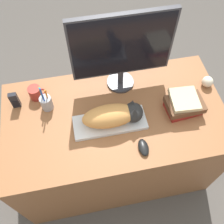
{
  "coord_description": "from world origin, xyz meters",
  "views": [
    {
      "loc": [
        -0.18,
        -0.45,
        2.11
      ],
      "look_at": [
        -0.02,
        0.36,
        0.82
      ],
      "focal_mm": 42.0,
      "sensor_mm": 36.0,
      "label": 1
    }
  ],
  "objects_px": {
    "monitor": "(122,48)",
    "phone": "(15,100)",
    "keyboard": "(110,123)",
    "cat": "(115,115)",
    "computer_mouse": "(143,147)",
    "book_stack": "(184,104)",
    "coffee_mug": "(36,93)",
    "baseball": "(207,82)",
    "pen_cup": "(46,102)"
  },
  "relations": [
    {
      "from": "monitor",
      "to": "pen_cup",
      "type": "xyz_separation_m",
      "value": [
        -0.48,
        -0.1,
        -0.26
      ]
    },
    {
      "from": "pen_cup",
      "to": "computer_mouse",
      "type": "bearing_deg",
      "value": -37.21
    },
    {
      "from": "monitor",
      "to": "phone",
      "type": "bearing_deg",
      "value": -175.63
    },
    {
      "from": "keyboard",
      "to": "pen_cup",
      "type": "bearing_deg",
      "value": 151.7
    },
    {
      "from": "keyboard",
      "to": "phone",
      "type": "distance_m",
      "value": 0.59
    },
    {
      "from": "monitor",
      "to": "computer_mouse",
      "type": "bearing_deg",
      "value": -86.85
    },
    {
      "from": "baseball",
      "to": "cat",
      "type": "bearing_deg",
      "value": -165.61
    },
    {
      "from": "computer_mouse",
      "to": "cat",
      "type": "bearing_deg",
      "value": 121.78
    },
    {
      "from": "computer_mouse",
      "to": "keyboard",
      "type": "bearing_deg",
      "value": 128.23
    },
    {
      "from": "keyboard",
      "to": "coffee_mug",
      "type": "bearing_deg",
      "value": 145.6
    },
    {
      "from": "pen_cup",
      "to": "phone",
      "type": "distance_m",
      "value": 0.19
    },
    {
      "from": "monitor",
      "to": "baseball",
      "type": "bearing_deg",
      "value": -12.94
    },
    {
      "from": "cat",
      "to": "phone",
      "type": "bearing_deg",
      "value": 157.36
    },
    {
      "from": "coffee_mug",
      "to": "pen_cup",
      "type": "relative_size",
      "value": 0.52
    },
    {
      "from": "keyboard",
      "to": "book_stack",
      "type": "relative_size",
      "value": 1.92
    },
    {
      "from": "pen_cup",
      "to": "baseball",
      "type": "bearing_deg",
      "value": -1.47
    },
    {
      "from": "cat",
      "to": "coffee_mug",
      "type": "height_order",
      "value": "cat"
    },
    {
      "from": "baseball",
      "to": "computer_mouse",
      "type": "bearing_deg",
      "value": -145.35
    },
    {
      "from": "cat",
      "to": "monitor",
      "type": "relative_size",
      "value": 0.6
    },
    {
      "from": "pen_cup",
      "to": "keyboard",
      "type": "bearing_deg",
      "value": -28.3
    },
    {
      "from": "monitor",
      "to": "computer_mouse",
      "type": "relative_size",
      "value": 5.59
    },
    {
      "from": "monitor",
      "to": "phone",
      "type": "xyz_separation_m",
      "value": [
        -0.66,
        -0.05,
        -0.25
      ]
    },
    {
      "from": "pen_cup",
      "to": "book_stack",
      "type": "xyz_separation_m",
      "value": [
        0.81,
        -0.18,
        0.0
      ]
    },
    {
      "from": "keyboard",
      "to": "phone",
      "type": "bearing_deg",
      "value": 156.14
    },
    {
      "from": "cat",
      "to": "book_stack",
      "type": "xyz_separation_m",
      "value": [
        0.42,
        0.01,
        -0.03
      ]
    },
    {
      "from": "book_stack",
      "to": "pen_cup",
      "type": "bearing_deg",
      "value": 167.72
    },
    {
      "from": "cat",
      "to": "computer_mouse",
      "type": "bearing_deg",
      "value": -58.22
    },
    {
      "from": "cat",
      "to": "phone",
      "type": "height_order",
      "value": "cat"
    },
    {
      "from": "baseball",
      "to": "book_stack",
      "type": "xyz_separation_m",
      "value": [
        -0.21,
        -0.15,
        0.02
      ]
    },
    {
      "from": "baseball",
      "to": "keyboard",
      "type": "bearing_deg",
      "value": -166.29
    },
    {
      "from": "baseball",
      "to": "monitor",
      "type": "bearing_deg",
      "value": 167.06
    },
    {
      "from": "keyboard",
      "to": "pen_cup",
      "type": "distance_m",
      "value": 0.4
    },
    {
      "from": "monitor",
      "to": "baseball",
      "type": "xyz_separation_m",
      "value": [
        0.54,
        -0.13,
        -0.27
      ]
    },
    {
      "from": "computer_mouse",
      "to": "book_stack",
      "type": "height_order",
      "value": "book_stack"
    },
    {
      "from": "computer_mouse",
      "to": "phone",
      "type": "bearing_deg",
      "value": 147.97
    },
    {
      "from": "monitor",
      "to": "pen_cup",
      "type": "relative_size",
      "value": 2.82
    },
    {
      "from": "keyboard",
      "to": "computer_mouse",
      "type": "height_order",
      "value": "computer_mouse"
    },
    {
      "from": "computer_mouse",
      "to": "pen_cup",
      "type": "xyz_separation_m",
      "value": [
        -0.51,
        0.38,
        0.04
      ]
    },
    {
      "from": "cat",
      "to": "phone",
      "type": "relative_size",
      "value": 3.01
    },
    {
      "from": "monitor",
      "to": "coffee_mug",
      "type": "bearing_deg",
      "value": -179.5
    },
    {
      "from": "keyboard",
      "to": "phone",
      "type": "height_order",
      "value": "phone"
    },
    {
      "from": "cat",
      "to": "book_stack",
      "type": "height_order",
      "value": "cat"
    },
    {
      "from": "phone",
      "to": "book_stack",
      "type": "distance_m",
      "value": 1.02
    },
    {
      "from": "baseball",
      "to": "book_stack",
      "type": "bearing_deg",
      "value": -145.08
    },
    {
      "from": "computer_mouse",
      "to": "phone",
      "type": "height_order",
      "value": "phone"
    },
    {
      "from": "computer_mouse",
      "to": "phone",
      "type": "xyz_separation_m",
      "value": [
        -0.69,
        0.43,
        0.04
      ]
    },
    {
      "from": "keyboard",
      "to": "book_stack",
      "type": "xyz_separation_m",
      "value": [
        0.46,
        0.01,
        0.04
      ]
    },
    {
      "from": "phone",
      "to": "book_stack",
      "type": "xyz_separation_m",
      "value": [
        1.0,
        -0.22,
        -0.01
      ]
    },
    {
      "from": "monitor",
      "to": "computer_mouse",
      "type": "distance_m",
      "value": 0.57
    },
    {
      "from": "cat",
      "to": "monitor",
      "type": "height_order",
      "value": "monitor"
    }
  ]
}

